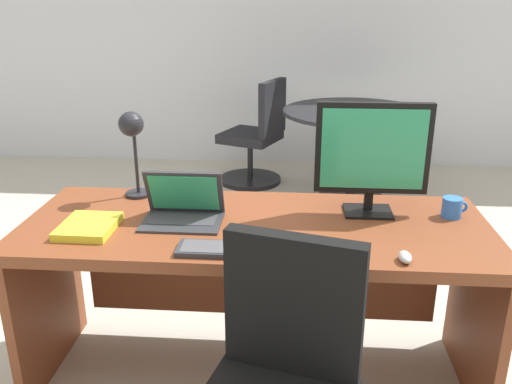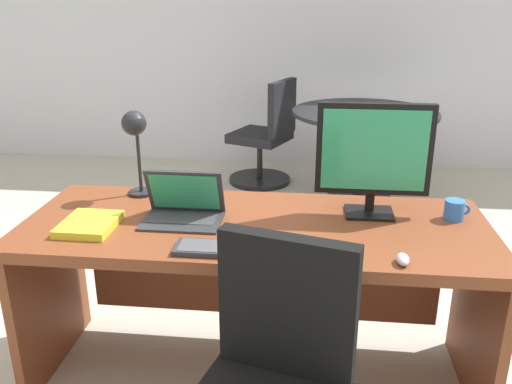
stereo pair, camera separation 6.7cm
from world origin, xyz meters
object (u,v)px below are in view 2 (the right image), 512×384
(mouse, at_px, (403,259))
(meeting_chair_near, at_px, (266,142))
(laptop, at_px, (184,204))
(desk_lamp, at_px, (135,135))
(monitor, at_px, (374,153))
(book, at_px, (89,224))
(keyboard, at_px, (231,249))
(coffee_mug, at_px, (455,210))
(desk, at_px, (256,259))
(meeting_table, at_px, (363,133))

(mouse, bearing_deg, meeting_chair_near, 104.13)
(laptop, relative_size, meeting_chair_near, 0.34)
(desk_lamp, height_order, meeting_chair_near, desk_lamp)
(monitor, xyz_separation_m, desk_lamp, (-1.03, 0.11, 0.02))
(book, relative_size, meeting_chair_near, 0.27)
(keyboard, xyz_separation_m, coffee_mug, (0.87, 0.40, 0.03))
(meeting_chair_near, bearing_deg, desk_lamp, -98.74)
(monitor, xyz_separation_m, laptop, (-0.77, -0.13, -0.20))
(desk_lamp, bearing_deg, desk, -20.42)
(monitor, distance_m, book, 1.18)
(book, distance_m, meeting_table, 2.75)
(keyboard, bearing_deg, mouse, -2.38)
(keyboard, bearing_deg, meeting_table, 75.19)
(desk_lamp, bearing_deg, mouse, -26.50)
(meeting_chair_near, bearing_deg, book, -99.30)
(laptop, distance_m, meeting_chair_near, 2.66)
(laptop, bearing_deg, coffee_mug, 5.62)
(mouse, relative_size, coffee_mug, 0.75)
(meeting_chair_near, bearing_deg, monitor, -75.10)
(monitor, relative_size, keyboard, 1.16)
(desk, relative_size, mouse, 24.04)
(coffee_mug, height_order, meeting_table, coffee_mug)
(desk, distance_m, mouse, 0.67)
(desk, distance_m, desk_lamp, 0.77)
(laptop, height_order, keyboard, laptop)
(meeting_table, bearing_deg, meeting_chair_near, 157.76)
(coffee_mug, xyz_separation_m, meeting_table, (-0.19, 2.18, -0.22))
(book, xyz_separation_m, meeting_chair_near, (0.45, 2.77, -0.38))
(desk, relative_size, book, 7.61)
(coffee_mug, bearing_deg, laptop, -174.38)
(laptop, xyz_separation_m, keyboard, (0.24, -0.29, -0.05))
(desk_lamp, bearing_deg, laptop, -41.77)
(desk, xyz_separation_m, desk_lamp, (-0.56, 0.21, 0.48))
(desk_lamp, bearing_deg, monitor, -6.12)
(desk, height_order, laptop, laptop)
(monitor, distance_m, mouse, 0.51)
(keyboard, relative_size, meeting_chair_near, 0.43)
(desk, height_order, keyboard, keyboard)
(laptop, xyz_separation_m, desk_lamp, (-0.27, 0.24, 0.23))
(meeting_chair_near, bearing_deg, desk, -85.69)
(monitor, bearing_deg, desk_lamp, 173.88)
(desk_lamp, bearing_deg, meeting_table, 59.95)
(keyboard, distance_m, mouse, 0.60)
(desk, relative_size, meeting_chair_near, 2.02)
(laptop, xyz_separation_m, mouse, (0.84, -0.31, -0.05))
(laptop, bearing_deg, desk_lamp, 138.23)
(desk, bearing_deg, meeting_chair_near, 94.31)
(mouse, xyz_separation_m, meeting_chair_near, (-0.74, 2.94, -0.38))
(coffee_mug, bearing_deg, meeting_table, 94.89)
(desk, distance_m, meeting_chair_near, 2.61)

